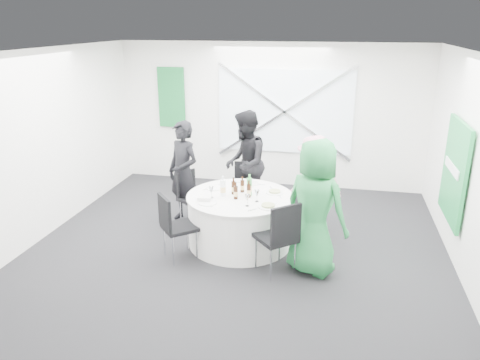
% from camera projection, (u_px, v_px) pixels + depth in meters
% --- Properties ---
extents(floor, '(6.00, 6.00, 0.00)m').
position_uv_depth(floor, '(237.00, 249.00, 6.85)').
color(floor, black).
rests_on(floor, ground).
extents(ceiling, '(6.00, 6.00, 0.00)m').
position_uv_depth(ceiling, '(237.00, 51.00, 5.94)').
color(ceiling, white).
rests_on(ceiling, wall_back).
extents(wall_back, '(6.00, 0.00, 6.00)m').
position_uv_depth(wall_back, '(270.00, 116.00, 9.17)').
color(wall_back, white).
rests_on(wall_back, floor).
extents(wall_front, '(6.00, 0.00, 6.00)m').
position_uv_depth(wall_front, '(154.00, 262.00, 3.62)').
color(wall_front, white).
rests_on(wall_front, floor).
extents(wall_left, '(0.00, 6.00, 6.00)m').
position_uv_depth(wall_left, '(41.00, 145.00, 6.99)').
color(wall_left, white).
rests_on(wall_left, floor).
extents(wall_right, '(0.00, 6.00, 6.00)m').
position_uv_depth(wall_right, '(473.00, 171.00, 5.81)').
color(wall_right, white).
rests_on(wall_right, floor).
extents(window_panel, '(2.60, 0.03, 1.60)m').
position_uv_depth(window_panel, '(285.00, 112.00, 9.04)').
color(window_panel, silver).
rests_on(window_panel, wall_back).
extents(window_brace_a, '(2.63, 0.05, 1.84)m').
position_uv_depth(window_brace_a, '(285.00, 112.00, 9.01)').
color(window_brace_a, silver).
rests_on(window_brace_a, window_panel).
extents(window_brace_b, '(2.63, 0.05, 1.84)m').
position_uv_depth(window_brace_b, '(285.00, 112.00, 9.01)').
color(window_brace_b, silver).
rests_on(window_brace_b, window_panel).
extents(green_banner, '(0.55, 0.04, 1.20)m').
position_uv_depth(green_banner, '(171.00, 97.00, 9.42)').
color(green_banner, '#156B35').
rests_on(green_banner, wall_back).
extents(green_sign, '(0.05, 1.20, 1.40)m').
position_uv_depth(green_sign, '(455.00, 171.00, 6.44)').
color(green_sign, '#198C3F').
rests_on(green_sign, wall_right).
extents(banquet_table, '(1.56, 1.56, 0.76)m').
position_uv_depth(banquet_table, '(240.00, 220.00, 6.91)').
color(banquet_table, white).
rests_on(banquet_table, floor).
extents(chair_back, '(0.46, 0.47, 0.91)m').
position_uv_depth(chair_back, '(246.00, 185.00, 7.93)').
color(chair_back, black).
rests_on(chair_back, floor).
extents(chair_back_left, '(0.54, 0.54, 0.87)m').
position_uv_depth(chair_back_left, '(191.00, 193.00, 7.60)').
color(chair_back_left, black).
rests_on(chair_back_left, floor).
extents(chair_back_right, '(0.56, 0.56, 0.88)m').
position_uv_depth(chair_back_right, '(308.00, 197.00, 7.44)').
color(chair_back_right, black).
rests_on(chair_back_right, floor).
extents(chair_front_right, '(0.65, 0.65, 1.02)m').
position_uv_depth(chair_front_right, '(280.00, 233.00, 5.96)').
color(chair_front_right, black).
rests_on(chair_front_right, floor).
extents(chair_front_left, '(0.61, 0.61, 0.95)m').
position_uv_depth(chair_front_left, '(173.00, 222.00, 6.39)').
color(chair_front_left, black).
rests_on(chair_front_left, floor).
extents(person_man_back_left, '(0.73, 0.66, 1.68)m').
position_uv_depth(person_man_back_left, '(183.00, 172.00, 7.56)').
color(person_man_back_left, black).
rests_on(person_man_back_left, floor).
extents(person_man_back, '(0.59, 0.93, 1.79)m').
position_uv_depth(person_man_back, '(245.00, 163.00, 7.86)').
color(person_man_back, black).
rests_on(person_man_back, floor).
extents(person_woman_pink, '(1.10, 0.92, 1.55)m').
position_uv_depth(person_woman_pink, '(314.00, 185.00, 7.17)').
color(person_woman_pink, '#C47E91').
rests_on(person_woman_pink, floor).
extents(person_woman_green, '(1.05, 0.92, 1.81)m').
position_uv_depth(person_woman_green, '(315.00, 208.00, 5.97)').
color(person_woman_green, '#217A3C').
rests_on(person_woman_green, floor).
extents(plate_back, '(0.26, 0.26, 0.01)m').
position_uv_depth(plate_back, '(250.00, 183.00, 7.27)').
color(plate_back, white).
rests_on(plate_back, banquet_table).
extents(plate_back_left, '(0.27, 0.27, 0.01)m').
position_uv_depth(plate_back_left, '(215.00, 188.00, 7.08)').
color(plate_back_left, white).
rests_on(plate_back_left, banquet_table).
extents(plate_back_right, '(0.26, 0.26, 0.04)m').
position_uv_depth(plate_back_right, '(275.00, 192.00, 6.89)').
color(plate_back_right, white).
rests_on(plate_back_right, banquet_table).
extents(plate_front_right, '(0.28, 0.28, 0.04)m').
position_uv_depth(plate_front_right, '(268.00, 206.00, 6.37)').
color(plate_front_right, white).
rests_on(plate_front_right, banquet_table).
extents(plate_front_left, '(0.27, 0.27, 0.01)m').
position_uv_depth(plate_front_left, '(207.00, 203.00, 6.51)').
color(plate_front_left, white).
rests_on(plate_front_left, banquet_table).
extents(napkin, '(0.20, 0.15, 0.05)m').
position_uv_depth(napkin, '(204.00, 198.00, 6.57)').
color(napkin, white).
rests_on(napkin, plate_front_left).
extents(beer_bottle_a, '(0.06, 0.06, 0.26)m').
position_uv_depth(beer_bottle_a, '(233.00, 188.00, 6.82)').
color(beer_bottle_a, '#341809').
rests_on(beer_bottle_a, banquet_table).
extents(beer_bottle_b, '(0.06, 0.06, 0.24)m').
position_uv_depth(beer_bottle_b, '(242.00, 186.00, 6.90)').
color(beer_bottle_b, '#341809').
rests_on(beer_bottle_b, banquet_table).
extents(beer_bottle_c, '(0.06, 0.06, 0.25)m').
position_uv_depth(beer_bottle_c, '(249.00, 191.00, 6.70)').
color(beer_bottle_c, '#341809').
rests_on(beer_bottle_c, banquet_table).
extents(beer_bottle_d, '(0.06, 0.06, 0.25)m').
position_uv_depth(beer_bottle_d, '(236.00, 193.00, 6.63)').
color(beer_bottle_d, '#341809').
rests_on(beer_bottle_d, banquet_table).
extents(green_water_bottle, '(0.08, 0.08, 0.32)m').
position_uv_depth(green_water_bottle, '(249.00, 187.00, 6.76)').
color(green_water_bottle, green).
rests_on(green_water_bottle, banquet_table).
extents(clear_water_bottle, '(0.08, 0.08, 0.30)m').
position_uv_depth(clear_water_bottle, '(223.00, 188.00, 6.75)').
color(clear_water_bottle, white).
rests_on(clear_water_bottle, banquet_table).
extents(wine_glass_a, '(0.07, 0.07, 0.17)m').
position_uv_depth(wine_glass_a, '(211.00, 190.00, 6.66)').
color(wine_glass_a, white).
rests_on(wine_glass_a, banquet_table).
extents(wine_glass_b, '(0.07, 0.07, 0.17)m').
position_uv_depth(wine_glass_b, '(250.00, 181.00, 7.03)').
color(wine_glass_b, white).
rests_on(wine_glass_b, banquet_table).
extents(wine_glass_c, '(0.07, 0.07, 0.17)m').
position_uv_depth(wine_glass_c, '(257.00, 193.00, 6.53)').
color(wine_glass_c, white).
rests_on(wine_glass_c, banquet_table).
extents(wine_glass_d, '(0.07, 0.07, 0.17)m').
position_uv_depth(wine_glass_d, '(247.00, 197.00, 6.37)').
color(wine_glass_d, white).
rests_on(wine_glass_d, banquet_table).
extents(fork_a, '(0.08, 0.14, 0.01)m').
position_uv_depth(fork_a, '(218.00, 185.00, 7.22)').
color(fork_a, silver).
rests_on(fork_a, banquet_table).
extents(knife_a, '(0.10, 0.13, 0.01)m').
position_uv_depth(knife_a, '(206.00, 189.00, 7.05)').
color(knife_a, silver).
rests_on(knife_a, banquet_table).
extents(fork_b, '(0.12, 0.12, 0.01)m').
position_uv_depth(fork_b, '(201.00, 199.00, 6.63)').
color(fork_b, silver).
rests_on(fork_b, banquet_table).
extents(knife_b, '(0.11, 0.13, 0.01)m').
position_uv_depth(knife_b, '(210.00, 206.00, 6.41)').
color(knife_b, silver).
rests_on(knife_b, banquet_table).
extents(fork_c, '(0.08, 0.14, 0.01)m').
position_uv_depth(fork_c, '(280.00, 196.00, 6.75)').
color(fork_c, silver).
rests_on(fork_c, banquet_table).
extents(knife_c, '(0.09, 0.14, 0.01)m').
position_uv_depth(knife_c, '(271.00, 188.00, 7.09)').
color(knife_c, silver).
rests_on(knife_c, banquet_table).
extents(fork_d, '(0.15, 0.03, 0.01)m').
position_uv_depth(fork_d, '(261.00, 184.00, 7.24)').
color(fork_d, silver).
rests_on(fork_d, banquet_table).
extents(knife_d, '(0.15, 0.02, 0.01)m').
position_uv_depth(knife_d, '(236.00, 182.00, 7.33)').
color(knife_d, silver).
rests_on(knife_d, banquet_table).
extents(fork_e, '(0.11, 0.12, 0.01)m').
position_uv_depth(fork_e, '(252.00, 210.00, 6.27)').
color(fork_e, silver).
rests_on(fork_e, banquet_table).
extents(knife_e, '(0.11, 0.12, 0.01)m').
position_uv_depth(knife_e, '(272.00, 205.00, 6.45)').
color(knife_e, silver).
rests_on(knife_e, banquet_table).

